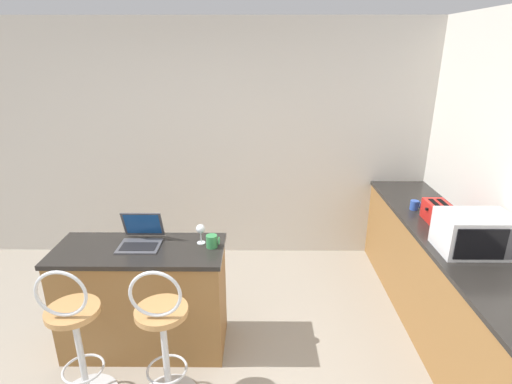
{
  "coord_description": "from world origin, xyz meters",
  "views": [
    {
      "loc": [
        0.57,
        -1.85,
        2.3
      ],
      "look_at": [
        0.54,
        1.77,
        0.98
      ],
      "focal_mm": 28.0,
      "sensor_mm": 36.0,
      "label": 1
    }
  ],
  "objects_px": {
    "laptop": "(141,236)",
    "wine_glass_short": "(201,230)",
    "microwave": "(475,233)",
    "toaster": "(438,213)",
    "bar_stool_near": "(76,339)",
    "mug_green": "(212,241)",
    "bar_stool_far": "(163,340)",
    "mug_blue": "(415,205)"
  },
  "relations": [
    {
      "from": "bar_stool_near",
      "to": "microwave",
      "type": "bearing_deg",
      "value": 10.88
    },
    {
      "from": "toaster",
      "to": "bar_stool_near",
      "type": "bearing_deg",
      "value": -158.9
    },
    {
      "from": "toaster",
      "to": "wine_glass_short",
      "type": "distance_m",
      "value": 2.01
    },
    {
      "from": "bar_stool_near",
      "to": "laptop",
      "type": "xyz_separation_m",
      "value": [
        0.29,
        0.63,
        0.43
      ]
    },
    {
      "from": "bar_stool_near",
      "to": "laptop",
      "type": "distance_m",
      "value": 0.82
    },
    {
      "from": "laptop",
      "to": "toaster",
      "type": "height_order",
      "value": "laptop"
    },
    {
      "from": "bar_stool_far",
      "to": "laptop",
      "type": "xyz_separation_m",
      "value": [
        -0.28,
        0.63,
        0.43
      ]
    },
    {
      "from": "bar_stool_near",
      "to": "mug_blue",
      "type": "distance_m",
      "value": 2.97
    },
    {
      "from": "mug_green",
      "to": "bar_stool_far",
      "type": "bearing_deg",
      "value": -115.04
    },
    {
      "from": "bar_stool_near",
      "to": "toaster",
      "type": "height_order",
      "value": "bar_stool_near"
    },
    {
      "from": "toaster",
      "to": "mug_green",
      "type": "xyz_separation_m",
      "value": [
        -1.88,
        -0.47,
        -0.04
      ]
    },
    {
      "from": "bar_stool_near",
      "to": "microwave",
      "type": "height_order",
      "value": "microwave"
    },
    {
      "from": "microwave",
      "to": "wine_glass_short",
      "type": "height_order",
      "value": "microwave"
    },
    {
      "from": "microwave",
      "to": "wine_glass_short",
      "type": "relative_size",
      "value": 3.23
    },
    {
      "from": "laptop",
      "to": "wine_glass_short",
      "type": "xyz_separation_m",
      "value": [
        0.46,
        0.01,
        0.05
      ]
    },
    {
      "from": "mug_blue",
      "to": "mug_green",
      "type": "height_order",
      "value": "mug_green"
    },
    {
      "from": "laptop",
      "to": "microwave",
      "type": "bearing_deg",
      "value": -2.41
    },
    {
      "from": "laptop",
      "to": "toaster",
      "type": "bearing_deg",
      "value": 9.68
    },
    {
      "from": "bar_stool_far",
      "to": "laptop",
      "type": "height_order",
      "value": "laptop"
    },
    {
      "from": "laptop",
      "to": "mug_green",
      "type": "height_order",
      "value": "laptop"
    },
    {
      "from": "bar_stool_far",
      "to": "wine_glass_short",
      "type": "height_order",
      "value": "bar_stool_far"
    },
    {
      "from": "bar_stool_near",
      "to": "laptop",
      "type": "relative_size",
      "value": 3.46
    },
    {
      "from": "wine_glass_short",
      "to": "mug_green",
      "type": "relative_size",
      "value": 1.51
    },
    {
      "from": "bar_stool_far",
      "to": "microwave",
      "type": "xyz_separation_m",
      "value": [
        2.19,
        0.53,
        0.52
      ]
    },
    {
      "from": "laptop",
      "to": "mug_green",
      "type": "distance_m",
      "value": 0.55
    },
    {
      "from": "bar_stool_near",
      "to": "bar_stool_far",
      "type": "distance_m",
      "value": 0.57
    },
    {
      "from": "bar_stool_near",
      "to": "bar_stool_far",
      "type": "relative_size",
      "value": 1.0
    },
    {
      "from": "toaster",
      "to": "mug_green",
      "type": "bearing_deg",
      "value": -165.91
    },
    {
      "from": "laptop",
      "to": "wine_glass_short",
      "type": "distance_m",
      "value": 0.46
    },
    {
      "from": "laptop",
      "to": "wine_glass_short",
      "type": "relative_size",
      "value": 1.99
    },
    {
      "from": "bar_stool_far",
      "to": "laptop",
      "type": "relative_size",
      "value": 3.46
    },
    {
      "from": "bar_stool_near",
      "to": "bar_stool_far",
      "type": "xyz_separation_m",
      "value": [
        0.57,
        0.0,
        0.0
      ]
    },
    {
      "from": "bar_stool_near",
      "to": "wine_glass_short",
      "type": "distance_m",
      "value": 1.09
    },
    {
      "from": "bar_stool_far",
      "to": "toaster",
      "type": "xyz_separation_m",
      "value": [
        2.15,
        1.05,
        0.46
      ]
    },
    {
      "from": "bar_stool_far",
      "to": "mug_blue",
      "type": "height_order",
      "value": "bar_stool_far"
    },
    {
      "from": "wine_glass_short",
      "to": "mug_green",
      "type": "bearing_deg",
      "value": -35.11
    },
    {
      "from": "mug_blue",
      "to": "bar_stool_near",
      "type": "bearing_deg",
      "value": -153.12
    },
    {
      "from": "bar_stool_far",
      "to": "microwave",
      "type": "distance_m",
      "value": 2.31
    },
    {
      "from": "toaster",
      "to": "wine_glass_short",
      "type": "xyz_separation_m",
      "value": [
        -1.97,
        -0.41,
        0.03
      ]
    },
    {
      "from": "bar_stool_near",
      "to": "toaster",
      "type": "relative_size",
      "value": 3.52
    },
    {
      "from": "bar_stool_near",
      "to": "mug_green",
      "type": "relative_size",
      "value": 10.47
    },
    {
      "from": "bar_stool_far",
      "to": "mug_green",
      "type": "relative_size",
      "value": 10.47
    }
  ]
}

